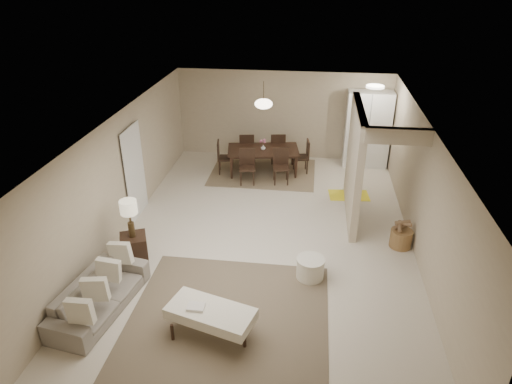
# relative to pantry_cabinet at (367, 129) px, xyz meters

# --- Properties ---
(floor) EXTENTS (9.00, 9.00, 0.00)m
(floor) POSITION_rel_pantry_cabinet_xyz_m (-2.35, -4.15, -1.05)
(floor) COLOR beige
(floor) RESTS_ON ground
(ceiling) EXTENTS (9.00, 9.00, 0.00)m
(ceiling) POSITION_rel_pantry_cabinet_xyz_m (-2.35, -4.15, 1.45)
(ceiling) COLOR white
(ceiling) RESTS_ON back_wall
(back_wall) EXTENTS (6.00, 0.00, 6.00)m
(back_wall) POSITION_rel_pantry_cabinet_xyz_m (-2.35, 0.35, 0.20)
(back_wall) COLOR tan
(back_wall) RESTS_ON floor
(left_wall) EXTENTS (0.00, 9.00, 9.00)m
(left_wall) POSITION_rel_pantry_cabinet_xyz_m (-5.35, -4.15, 0.20)
(left_wall) COLOR tan
(left_wall) RESTS_ON floor
(right_wall) EXTENTS (0.00, 9.00, 9.00)m
(right_wall) POSITION_rel_pantry_cabinet_xyz_m (0.65, -4.15, 0.20)
(right_wall) COLOR tan
(right_wall) RESTS_ON floor
(partition) EXTENTS (0.15, 2.50, 2.50)m
(partition) POSITION_rel_pantry_cabinet_xyz_m (-0.55, -2.90, 0.20)
(partition) COLOR tan
(partition) RESTS_ON floor
(doorway) EXTENTS (0.04, 0.90, 2.04)m
(doorway) POSITION_rel_pantry_cabinet_xyz_m (-5.32, -3.55, -0.03)
(doorway) COLOR black
(doorway) RESTS_ON floor
(pantry_cabinet) EXTENTS (1.20, 0.55, 2.10)m
(pantry_cabinet) POSITION_rel_pantry_cabinet_xyz_m (0.00, 0.00, 0.00)
(pantry_cabinet) COLOR white
(pantry_cabinet) RESTS_ON floor
(flush_light) EXTENTS (0.44, 0.44, 0.05)m
(flush_light) POSITION_rel_pantry_cabinet_xyz_m (-0.05, -0.95, 1.41)
(flush_light) COLOR white
(flush_light) RESTS_ON ceiling
(living_rug) EXTENTS (3.20, 3.20, 0.01)m
(living_rug) POSITION_rel_pantry_cabinet_xyz_m (-2.67, -6.72, -1.04)
(living_rug) COLOR brown
(living_rug) RESTS_ON floor
(sofa) EXTENTS (2.07, 1.07, 0.58)m
(sofa) POSITION_rel_pantry_cabinet_xyz_m (-4.80, -6.72, -0.76)
(sofa) COLOR gray
(sofa) RESTS_ON floor
(ottoman_bench) EXTENTS (1.45, 0.96, 0.48)m
(ottoman_bench) POSITION_rel_pantry_cabinet_xyz_m (-2.87, -7.02, -0.67)
(ottoman_bench) COLOR beige
(ottoman_bench) RESTS_ON living_rug
(side_table) EXTENTS (0.63, 0.63, 0.53)m
(side_table) POSITION_rel_pantry_cabinet_xyz_m (-4.75, -5.29, -0.78)
(side_table) COLOR black
(side_table) RESTS_ON floor
(table_lamp) EXTENTS (0.32, 0.32, 0.76)m
(table_lamp) POSITION_rel_pantry_cabinet_xyz_m (-4.75, -5.29, 0.04)
(table_lamp) COLOR #45351D
(table_lamp) RESTS_ON side_table
(round_pouf) EXTENTS (0.52, 0.52, 0.40)m
(round_pouf) POSITION_rel_pantry_cabinet_xyz_m (-1.39, -5.41, -0.85)
(round_pouf) COLOR beige
(round_pouf) RESTS_ON floor
(wicker_basket) EXTENTS (0.47, 0.47, 0.37)m
(wicker_basket) POSITION_rel_pantry_cabinet_xyz_m (0.40, -4.15, -0.86)
(wicker_basket) COLOR brown
(wicker_basket) RESTS_ON floor
(dining_rug) EXTENTS (2.80, 2.10, 0.01)m
(dining_rug) POSITION_rel_pantry_cabinet_xyz_m (-2.77, -0.90, -1.04)
(dining_rug) COLOR #7D6E4D
(dining_rug) RESTS_ON floor
(dining_table) EXTENTS (2.03, 1.33, 0.66)m
(dining_table) POSITION_rel_pantry_cabinet_xyz_m (-2.77, -0.90, -0.72)
(dining_table) COLOR black
(dining_table) RESTS_ON dining_rug
(dining_chairs) EXTENTS (2.48, 1.94, 0.91)m
(dining_chairs) POSITION_rel_pantry_cabinet_xyz_m (-2.77, -0.90, -0.59)
(dining_chairs) COLOR black
(dining_chairs) RESTS_ON dining_rug
(vase) EXTENTS (0.15, 0.15, 0.14)m
(vase) POSITION_rel_pantry_cabinet_xyz_m (-2.77, -0.90, -0.32)
(vase) COLOR white
(vase) RESTS_ON dining_table
(yellow_mat) EXTENTS (1.02, 0.67, 0.01)m
(yellow_mat) POSITION_rel_pantry_cabinet_xyz_m (-0.51, -2.00, -1.04)
(yellow_mat) COLOR yellow
(yellow_mat) RESTS_ON floor
(pendant_light) EXTENTS (0.46, 0.46, 0.71)m
(pendant_light) POSITION_rel_pantry_cabinet_xyz_m (-2.77, -0.90, 0.87)
(pendant_light) COLOR #45351D
(pendant_light) RESTS_ON ceiling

